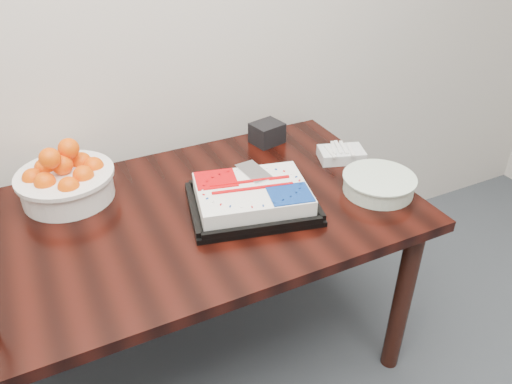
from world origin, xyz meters
name	(u,v)px	position (x,y,z in m)	size (l,w,h in m)	color
table	(155,241)	(0.00, 2.00, 0.66)	(1.80, 0.90, 0.75)	black
cake_tray	(252,197)	(0.33, 1.93, 0.79)	(0.49, 0.42, 0.09)	black
tangerine_bowl	(65,175)	(-0.22, 2.27, 0.84)	(0.33, 0.33, 0.21)	white
plate_stack	(379,184)	(0.78, 1.81, 0.78)	(0.26, 0.26, 0.06)	white
fork_bag	(341,154)	(0.80, 2.07, 0.78)	(0.20, 0.16, 0.05)	silver
napkin_box	(267,133)	(0.60, 2.34, 0.79)	(0.12, 0.11, 0.09)	black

